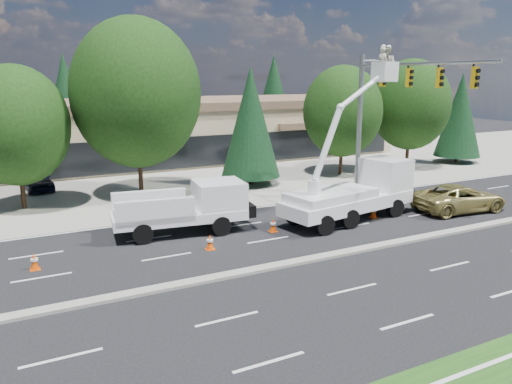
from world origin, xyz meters
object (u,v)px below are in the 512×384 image
minivan (459,198)px  utility_pickup (189,212)px  bucket_truck (359,183)px  signal_mast (383,103)px

minivan → utility_pickup: bearing=83.8°
minivan → bucket_truck: bearing=82.1°
signal_mast → minivan: signal_mast is taller
utility_pickup → bucket_truck: 9.35m
signal_mast → bucket_truck: size_ratio=1.10×
utility_pickup → bucket_truck: (9.12, -1.80, 0.96)m
signal_mast → utility_pickup: bearing=-176.0°
bucket_truck → signal_mast: bearing=25.6°
utility_pickup → minivan: 15.63m
bucket_truck → minivan: (6.14, -1.53, -1.21)m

